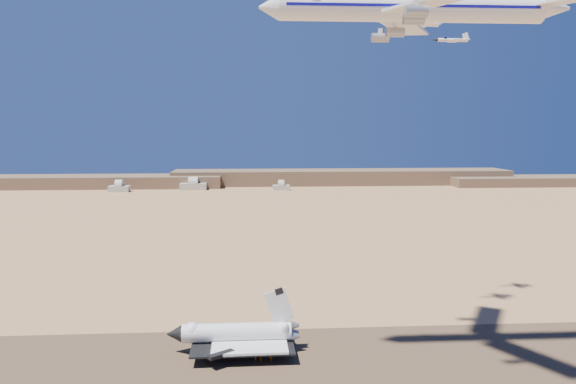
{
  "coord_description": "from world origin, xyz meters",
  "views": [
    {
      "loc": [
        3.92,
        -159.47,
        67.42
      ],
      "look_at": [
        15.53,
        8.0,
        49.01
      ],
      "focal_mm": 35.0,
      "sensor_mm": 36.0,
      "label": 1
    }
  ],
  "objects": [
    {
      "name": "crew_c",
      "position": [
        6.86,
        -1.84,
        0.87
      ],
      "size": [
        0.93,
        1.06,
        1.62
      ],
      "primitive_type": "imported",
      "rotation": [
        0.0,
        0.0,
        2.16
      ],
      "color": "orange",
      "rests_on": "runway"
    },
    {
      "name": "ridgeline",
      "position": [
        65.32,
        527.31,
        7.63
      ],
      "size": [
        960.0,
        90.0,
        18.0
      ],
      "color": "brown",
      "rests_on": "ground"
    },
    {
      "name": "chase_jet_e",
      "position": [
        79.98,
        50.53,
        101.19
      ],
      "size": [
        14.59,
        7.69,
        3.64
      ],
      "rotation": [
        0.0,
        0.0,
        0.0
      ],
      "color": "silver"
    },
    {
      "name": "hangars",
      "position": [
        -64.0,
        478.43,
        4.83
      ],
      "size": [
        200.5,
        29.5,
        30.0
      ],
      "color": "#B8B3A3",
      "rests_on": "ground"
    },
    {
      "name": "crew_a",
      "position": [
        5.37,
        -0.75,
        1.01
      ],
      "size": [
        0.55,
        0.75,
        1.9
      ],
      "primitive_type": "imported",
      "rotation": [
        0.0,
        0.0,
        1.72
      ],
      "color": "orange",
      "rests_on": "runway"
    },
    {
      "name": "shuttle",
      "position": [
        -0.6,
        6.84,
        5.36
      ],
      "size": [
        40.33,
        24.73,
        19.92
      ],
      "rotation": [
        0.0,
        0.0,
        0.01
      ],
      "color": "silver",
      "rests_on": "runway"
    },
    {
      "name": "chase_jet_d",
      "position": [
        63.38,
        34.92,
        103.89
      ],
      "size": [
        15.26,
        8.45,
        3.81
      ],
      "rotation": [
        0.0,
        0.0,
        0.14
      ],
      "color": "silver"
    },
    {
      "name": "crew_b",
      "position": [
        9.84,
        -1.43,
        0.94
      ],
      "size": [
        0.85,
        0.99,
        1.76
      ],
      "primitive_type": "imported",
      "rotation": [
        0.0,
        0.0,
        2.09
      ],
      "color": "orange",
      "rests_on": "runway"
    },
    {
      "name": "carrier_747",
      "position": [
        45.0,
        -8.28,
        99.61
      ],
      "size": [
        84.36,
        65.54,
        21.06
      ],
      "rotation": [
        0.0,
        0.0,
        -0.01
      ],
      "color": "silver"
    },
    {
      "name": "runway",
      "position": [
        0.0,
        0.0,
        0.03
      ],
      "size": [
        600.0,
        50.0,
        0.06
      ],
      "primitive_type": "cube",
      "color": "brown",
      "rests_on": "ground"
    },
    {
      "name": "ground",
      "position": [
        0.0,
        0.0,
        0.0
      ],
      "size": [
        1200.0,
        1200.0,
        0.0
      ],
      "primitive_type": "plane",
      "color": "tan",
      "rests_on": "ground"
    }
  ]
}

